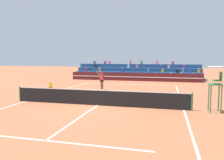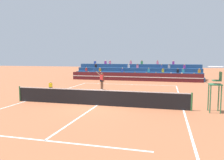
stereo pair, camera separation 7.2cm
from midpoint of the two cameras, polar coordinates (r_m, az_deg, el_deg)
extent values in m
plane|color=#AD603D|center=(14.68, -3.76, -6.64)|extent=(120.00, 120.00, 0.00)
cube|color=white|center=(26.10, 4.39, -1.15)|extent=(11.00, 0.10, 0.01)
cube|color=white|center=(17.18, -21.56, -5.19)|extent=(0.10, 23.80, 0.01)
cube|color=white|center=(14.02, 18.33, -7.50)|extent=(0.10, 23.80, 0.01)
cube|color=white|center=(9.04, -16.98, -14.88)|extent=(8.25, 0.10, 0.01)
cube|color=white|center=(20.78, 1.76, -2.93)|extent=(8.25, 0.10, 0.01)
cube|color=white|center=(14.68, -3.76, -6.62)|extent=(0.10, 12.85, 0.01)
cylinder|color=#2D6B38|center=(17.35, -22.83, -3.30)|extent=(0.10, 0.10, 1.10)
cylinder|color=#2D6B38|center=(13.95, 20.25, -5.34)|extent=(0.10, 0.10, 1.10)
cube|color=black|center=(14.58, -3.78, -4.72)|extent=(11.90, 0.02, 1.00)
cube|color=white|center=(14.50, -3.79, -2.66)|extent=(11.90, 0.04, 0.06)
cube|color=#51191E|center=(30.18, 5.78, 0.82)|extent=(18.00, 0.24, 1.10)
cube|color=white|center=(30.05, 5.74, 0.80)|extent=(18.00, 0.02, 0.10)
cube|color=navy|center=(31.46, 6.12, 0.51)|extent=(18.62, 0.95, 0.55)
cube|color=silver|center=(31.12, 20.69, 1.03)|extent=(0.32, 0.22, 0.44)
sphere|color=brown|center=(31.09, 20.71, 1.61)|extent=(0.18, 0.18, 0.18)
cube|color=#2D4CA5|center=(31.52, 3.23, 1.45)|extent=(0.32, 0.22, 0.44)
sphere|color=brown|center=(31.49, 3.23, 2.03)|extent=(0.18, 0.18, 0.18)
cube|color=#B2B2B7|center=(32.38, -2.90, 1.57)|extent=(0.32, 0.22, 0.44)
sphere|color=tan|center=(32.36, -2.90, 2.13)|extent=(0.18, 0.18, 0.18)
cube|color=pink|center=(31.25, 6.08, 1.39)|extent=(0.32, 0.22, 0.44)
sphere|color=brown|center=(31.23, 6.09, 1.97)|extent=(0.18, 0.18, 0.18)
cube|color=#2D4CA5|center=(30.93, 15.21, 1.17)|extent=(0.32, 0.22, 0.44)
sphere|color=tan|center=(30.91, 15.23, 1.76)|extent=(0.18, 0.18, 0.18)
cube|color=red|center=(33.66, -8.94, 1.67)|extent=(0.32, 0.22, 0.44)
sphere|color=#9E7051|center=(33.64, -8.95, 2.21)|extent=(0.18, 0.18, 0.18)
cube|color=silver|center=(30.97, 11.44, 1.26)|extent=(0.32, 0.22, 0.44)
sphere|color=brown|center=(30.94, 11.46, 1.86)|extent=(0.18, 0.18, 0.18)
cube|color=#B2B2B7|center=(33.00, -6.08, 1.62)|extent=(0.32, 0.22, 0.44)
sphere|color=brown|center=(32.98, -6.09, 2.18)|extent=(0.18, 0.18, 0.18)
cube|color=#B2B2B7|center=(31.06, 9.03, 1.32)|extent=(0.32, 0.22, 0.44)
sphere|color=brown|center=(31.04, 9.04, 1.91)|extent=(0.18, 0.18, 0.18)
cube|color=orange|center=(30.98, 17.85, 1.10)|extent=(0.32, 0.22, 0.44)
sphere|color=beige|center=(30.96, 17.86, 1.69)|extent=(0.18, 0.18, 0.18)
cube|color=navy|center=(32.37, 6.37, 1.15)|extent=(18.62, 0.95, 1.10)
cube|color=orange|center=(33.37, -3.08, 2.64)|extent=(0.32, 0.22, 0.44)
sphere|color=tan|center=(33.35, -3.08, 3.19)|extent=(0.18, 0.18, 0.18)
cube|color=red|center=(34.10, -6.66, 2.68)|extent=(0.32, 0.22, 0.44)
sphere|color=#9E7051|center=(34.08, -6.66, 3.21)|extent=(0.18, 0.18, 0.18)
cube|color=orange|center=(32.11, 21.89, 2.10)|extent=(0.32, 0.22, 0.44)
sphere|color=#9E7051|center=(32.10, 21.91, 2.67)|extent=(0.18, 0.18, 0.18)
cube|color=#2D4CA5|center=(32.49, 2.82, 2.55)|extent=(0.32, 0.22, 0.44)
sphere|color=tan|center=(32.48, 2.82, 3.12)|extent=(0.18, 0.18, 0.18)
cube|color=teal|center=(31.91, 18.14, 2.21)|extent=(0.32, 0.22, 0.44)
sphere|color=#9E7051|center=(31.89, 18.16, 2.79)|extent=(0.18, 0.18, 0.18)
cube|color=yellow|center=(31.84, 13.22, 2.34)|extent=(0.32, 0.22, 0.44)
sphere|color=brown|center=(31.83, 13.23, 2.92)|extent=(0.18, 0.18, 0.18)
cube|color=black|center=(31.87, 16.85, 2.25)|extent=(0.32, 0.22, 0.44)
sphere|color=brown|center=(31.85, 16.87, 2.82)|extent=(0.18, 0.18, 0.18)
cube|color=teal|center=(31.95, 9.62, 2.42)|extent=(0.32, 0.22, 0.44)
sphere|color=#9E7051|center=(31.93, 9.63, 3.00)|extent=(0.18, 0.18, 0.18)
cube|color=navy|center=(33.29, 6.61, 1.75)|extent=(18.62, 0.95, 1.65)
cube|color=black|center=(34.55, -4.18, 3.65)|extent=(0.32, 0.22, 0.44)
sphere|color=brown|center=(34.54, -4.18, 4.18)|extent=(0.18, 0.18, 0.18)
cube|color=silver|center=(33.25, 4.47, 3.57)|extent=(0.32, 0.22, 0.44)
sphere|color=beige|center=(33.24, 4.47, 4.12)|extent=(0.18, 0.18, 0.18)
cube|color=pink|center=(33.05, 6.73, 3.53)|extent=(0.32, 0.22, 0.44)
sphere|color=brown|center=(33.04, 6.74, 4.08)|extent=(0.18, 0.18, 0.18)
cube|color=#B2B2B7|center=(32.76, 14.74, 3.36)|extent=(0.32, 0.22, 0.44)
sphere|color=brown|center=(32.75, 14.75, 3.92)|extent=(0.18, 0.18, 0.18)
cube|color=purple|center=(32.84, 18.44, 3.26)|extent=(0.32, 0.22, 0.44)
sphere|color=#9E7051|center=(32.83, 18.46, 3.82)|extent=(0.18, 0.18, 0.18)
cube|color=#2D4CA5|center=(32.77, 12.86, 3.41)|extent=(0.32, 0.22, 0.44)
sphere|color=#9E7051|center=(32.76, 12.88, 3.96)|extent=(0.18, 0.18, 0.18)
cube|color=navy|center=(34.21, 6.83, 2.31)|extent=(18.62, 0.95, 2.20)
cube|color=purple|center=(35.05, -1.66, 4.60)|extent=(0.32, 0.22, 0.44)
sphere|color=beige|center=(35.05, -1.66, 5.12)|extent=(0.18, 0.18, 0.18)
cube|color=pink|center=(33.72, 11.87, 4.43)|extent=(0.32, 0.22, 0.44)
sphere|color=brown|center=(33.72, 11.88, 4.97)|extent=(0.18, 0.18, 0.18)
cube|color=#338C4C|center=(33.91, 7.86, 4.50)|extent=(0.32, 0.22, 0.44)
sphere|color=#9E7051|center=(33.91, 7.87, 5.04)|extent=(0.18, 0.18, 0.18)
cube|color=#2D4CA5|center=(35.58, -4.41, 4.60)|extent=(0.32, 0.22, 0.44)
sphere|color=beige|center=(35.58, -4.41, 5.11)|extent=(0.18, 0.18, 0.18)
cube|color=pink|center=(34.15, 4.99, 4.54)|extent=(0.32, 0.22, 0.44)
sphere|color=#9E7051|center=(34.14, 5.00, 5.08)|extent=(0.18, 0.18, 0.18)
cube|color=pink|center=(34.85, -0.48, 4.59)|extent=(0.32, 0.22, 0.44)
sphere|color=tan|center=(34.85, -0.48, 5.12)|extent=(0.18, 0.18, 0.18)
cube|color=purple|center=(33.70, 15.78, 4.33)|extent=(0.32, 0.22, 0.44)
sphere|color=beige|center=(33.70, 15.80, 4.87)|extent=(0.18, 0.18, 0.18)
cylinder|color=#337047|center=(13.73, 24.43, -4.62)|extent=(0.07, 0.07, 1.60)
cylinder|color=#337047|center=(14.35, 23.99, -4.17)|extent=(0.07, 0.07, 1.60)
cylinder|color=#337047|center=(13.84, 26.72, -4.64)|extent=(0.07, 0.07, 1.60)
cylinder|color=#337047|center=(14.45, 26.19, -4.19)|extent=(0.07, 0.07, 1.60)
cube|color=#337047|center=(13.97, 25.48, -1.05)|extent=(0.68, 0.76, 0.06)
cube|color=#337047|center=(13.96, 25.76, -0.12)|extent=(0.44, 0.48, 0.06)
cube|color=#337047|center=(13.98, 26.61, 0.88)|extent=(0.06, 0.48, 0.52)
cube|color=white|center=(13.90, 25.66, 3.13)|extent=(0.76, 0.84, 0.04)
cube|color=black|center=(22.45, -15.64, -2.35)|extent=(0.28, 0.36, 0.12)
cube|color=black|center=(22.44, -15.65, -2.04)|extent=(0.28, 0.24, 0.18)
cube|color=yellow|center=(22.40, -15.67, -1.31)|extent=(0.30, 0.18, 0.40)
sphere|color=tan|center=(22.37, -15.69, -0.57)|extent=(0.17, 0.17, 0.17)
cylinder|color=brown|center=(21.32, -2.39, -1.50)|extent=(0.14, 0.14, 0.90)
cylinder|color=brown|center=(21.52, -2.72, -1.43)|extent=(0.14, 0.14, 0.90)
cube|color=black|center=(21.34, -2.57, -0.17)|extent=(0.37, 0.30, 0.20)
cube|color=red|center=(21.32, -2.58, 0.63)|extent=(0.41, 0.32, 0.56)
sphere|color=brown|center=(21.29, -2.58, 1.60)|extent=(0.22, 0.22, 0.22)
cube|color=white|center=(21.35, -2.45, -2.59)|extent=(0.21, 0.29, 0.09)
cube|color=white|center=(21.55, -2.78, -2.51)|extent=(0.21, 0.29, 0.09)
cylinder|color=brown|center=(21.17, -2.07, 0.44)|extent=(0.09, 0.09, 0.56)
cylinder|color=brown|center=(21.57, -3.55, 1.74)|extent=(0.54, 0.28, 0.42)
cylinder|color=black|center=(21.77, -4.22, 2.38)|extent=(0.20, 0.10, 0.15)
torus|color=#1E4C99|center=(21.86, -4.51, 2.66)|extent=(0.41, 0.18, 0.43)
sphere|color=#C6DB33|center=(18.11, 8.28, -4.19)|extent=(0.07, 0.07, 0.07)
camera|label=1|loc=(0.04, -89.90, 0.01)|focal=35.00mm
camera|label=2|loc=(0.04, 90.10, -0.01)|focal=35.00mm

